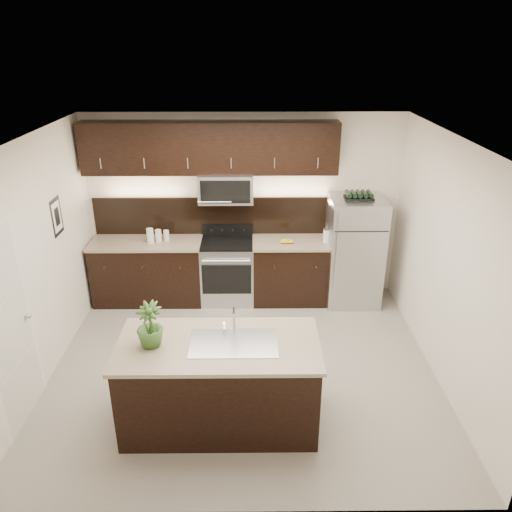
# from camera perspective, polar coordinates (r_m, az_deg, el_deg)

# --- Properties ---
(ground) EXTENTS (4.50, 4.50, 0.00)m
(ground) POSITION_cam_1_polar(r_m,az_deg,el_deg) (6.15, -1.46, -12.50)
(ground) COLOR gray
(ground) RESTS_ON ground
(room_walls) EXTENTS (4.52, 4.02, 2.71)m
(room_walls) POSITION_cam_1_polar(r_m,az_deg,el_deg) (5.28, -2.86, 2.21)
(room_walls) COLOR silver
(room_walls) RESTS_ON ground
(counter_run) EXTENTS (3.51, 0.65, 0.94)m
(counter_run) POSITION_cam_1_polar(r_m,az_deg,el_deg) (7.38, -4.86, -1.68)
(counter_run) COLOR black
(counter_run) RESTS_ON ground
(upper_fixtures) EXTENTS (3.49, 0.40, 1.66)m
(upper_fixtures) POSITION_cam_1_polar(r_m,az_deg,el_deg) (6.97, -5.04, 11.33)
(upper_fixtures) COLOR black
(upper_fixtures) RESTS_ON counter_run
(island) EXTENTS (1.96, 0.96, 0.94)m
(island) POSITION_cam_1_polar(r_m,az_deg,el_deg) (5.15, -4.18, -14.27)
(island) COLOR black
(island) RESTS_ON ground
(sink_faucet) EXTENTS (0.84, 0.50, 0.28)m
(sink_faucet) POSITION_cam_1_polar(r_m,az_deg,el_deg) (4.86, -2.55, -9.73)
(sink_faucet) COLOR silver
(sink_faucet) RESTS_ON island
(refrigerator) EXTENTS (0.77, 0.69, 1.59)m
(refrigerator) POSITION_cam_1_polar(r_m,az_deg,el_deg) (7.32, 11.14, 0.50)
(refrigerator) COLOR #B2B2B7
(refrigerator) RESTS_ON ground
(wine_rack) EXTENTS (0.39, 0.24, 0.10)m
(wine_rack) POSITION_cam_1_polar(r_m,az_deg,el_deg) (7.03, 11.68, 6.78)
(wine_rack) COLOR black
(wine_rack) RESTS_ON refrigerator
(plant) EXTENTS (0.33, 0.33, 0.45)m
(plant) POSITION_cam_1_polar(r_m,az_deg,el_deg) (4.82, -12.07, -7.71)
(plant) COLOR #2F5120
(plant) RESTS_ON island
(canisters) EXTENTS (0.30, 0.18, 0.21)m
(canisters) POSITION_cam_1_polar(r_m,az_deg,el_deg) (7.24, -11.31, 2.29)
(canisters) COLOR silver
(canisters) RESTS_ON counter_run
(french_press) EXTENTS (0.10, 0.10, 0.28)m
(french_press) POSITION_cam_1_polar(r_m,az_deg,el_deg) (7.16, 8.05, 2.37)
(french_press) COLOR silver
(french_press) RESTS_ON counter_run
(bananas) EXTENTS (0.21, 0.17, 0.06)m
(bananas) POSITION_cam_1_polar(r_m,az_deg,el_deg) (7.09, 3.08, 1.72)
(bananas) COLOR gold
(bananas) RESTS_ON counter_run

